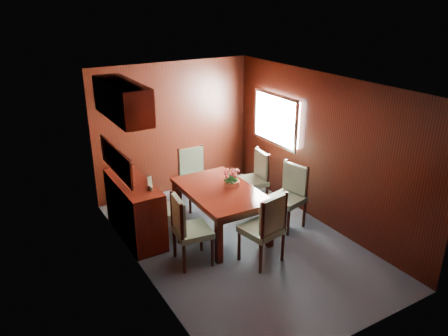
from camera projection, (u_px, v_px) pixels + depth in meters
ground at (239, 242)px, 6.57m from camera, size 4.50×4.50×0.00m
room_shell at (222, 134)px, 6.17m from camera, size 3.06×4.52×2.41m
sideboard at (135, 209)px, 6.61m from camera, size 0.48×1.40×0.90m
dining_table at (220, 195)px, 6.62m from camera, size 1.01×1.59×0.74m
chair_left_near at (187, 226)px, 5.87m from camera, size 0.52×0.54×1.03m
chair_left_far at (159, 206)px, 6.49m from camera, size 0.57×0.58×0.97m
chair_right_near at (290, 192)px, 6.87m from camera, size 0.57×0.58×1.03m
chair_right_far at (256, 176)px, 7.52m from camera, size 0.51×0.53×1.01m
chair_head at (266, 225)px, 5.86m from camera, size 0.59×0.57×1.06m
chair_foot at (194, 174)px, 7.56m from camera, size 0.51×0.49×1.03m
flower_centerpiece at (232, 178)px, 6.68m from camera, size 0.26×0.26×0.26m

